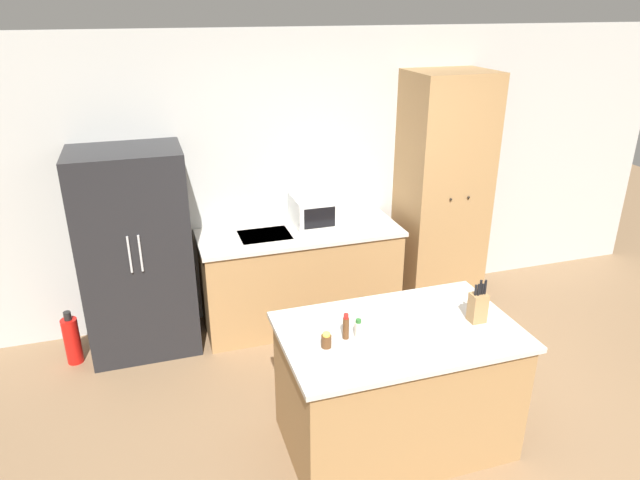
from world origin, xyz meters
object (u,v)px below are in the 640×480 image
object	(u,v)px
refrigerator	(136,254)
pantry_cabinet	(442,193)
fire_extinguisher	(72,340)
spice_bottle_amber_oil	(326,340)
knife_block	(478,307)
microwave	(319,210)
spice_bottle_short_red	(358,328)
spice_bottle_tall_dark	(346,327)

from	to	relation	value
refrigerator	pantry_cabinet	xyz separation A→B (m)	(2.81, 0.01, 0.24)
pantry_cabinet	fire_extinguisher	distance (m)	3.52
refrigerator	spice_bottle_amber_oil	bearing A→B (deg)	-59.45
pantry_cabinet	knife_block	distance (m)	1.96
refrigerator	microwave	xyz separation A→B (m)	(1.62, 0.11, 0.17)
spice_bottle_amber_oil	fire_extinguisher	world-z (taller)	spice_bottle_amber_oil
spice_bottle_amber_oil	fire_extinguisher	distance (m)	2.48
knife_block	spice_bottle_short_red	bearing A→B (deg)	175.39
refrigerator	spice_bottle_tall_dark	size ratio (longest dim) A/B	10.27
spice_bottle_amber_oil	fire_extinguisher	xyz separation A→B (m)	(-1.65, 1.70, -0.72)
refrigerator	spice_bottle_tall_dark	world-z (taller)	refrigerator
microwave	spice_bottle_short_red	distance (m)	1.88
pantry_cabinet	microwave	size ratio (longest dim) A/B	4.72
spice_bottle_short_red	spice_bottle_amber_oil	xyz separation A→B (m)	(-0.23, -0.05, -0.01)
spice_bottle_tall_dark	fire_extinguisher	xyz separation A→B (m)	(-1.79, 1.65, -0.75)
knife_block	pantry_cabinet	bearing A→B (deg)	68.05
refrigerator	spice_bottle_short_red	world-z (taller)	refrigerator
pantry_cabinet	fire_extinguisher	bearing A→B (deg)	-178.24
fire_extinguisher	spice_bottle_short_red	bearing A→B (deg)	-41.31
microwave	fire_extinguisher	distance (m)	2.37
refrigerator	fire_extinguisher	size ratio (longest dim) A/B	3.68
knife_block	spice_bottle_short_red	world-z (taller)	knife_block
pantry_cabinet	fire_extinguisher	xyz separation A→B (m)	(-3.40, -0.10, -0.91)
pantry_cabinet	spice_bottle_amber_oil	bearing A→B (deg)	-134.10
microwave	spice_bottle_tall_dark	size ratio (longest dim) A/B	2.78
spice_bottle_amber_oil	fire_extinguisher	size ratio (longest dim) A/B	0.20
pantry_cabinet	spice_bottle_short_red	size ratio (longest dim) A/B	19.04
spice_bottle_amber_oil	knife_block	bearing A→B (deg)	-0.53
knife_block	spice_bottle_amber_oil	size ratio (longest dim) A/B	3.07
knife_block	spice_bottle_tall_dark	world-z (taller)	knife_block
microwave	refrigerator	bearing A→B (deg)	-176.24
knife_block	spice_bottle_amber_oil	distance (m)	1.02
spice_bottle_short_red	fire_extinguisher	size ratio (longest dim) A/B	0.25
microwave	spice_bottle_tall_dark	distance (m)	1.89
fire_extinguisher	spice_bottle_amber_oil	bearing A→B (deg)	-45.90
refrigerator	knife_block	distance (m)	2.75
spice_bottle_short_red	spice_bottle_amber_oil	bearing A→B (deg)	-166.39
knife_block	fire_extinguisher	size ratio (longest dim) A/B	0.62
pantry_cabinet	fire_extinguisher	size ratio (longest dim) A/B	4.71
knife_block	refrigerator	bearing A→B (deg)	139.05
pantry_cabinet	spice_bottle_tall_dark	size ratio (longest dim) A/B	13.14
knife_block	spice_bottle_short_red	size ratio (longest dim) A/B	2.52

